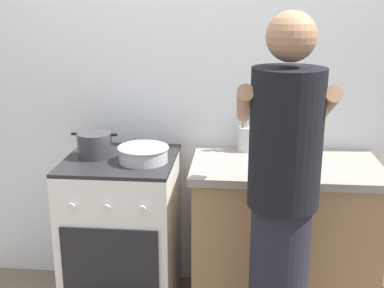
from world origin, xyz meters
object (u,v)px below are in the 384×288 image
utensil_crock (247,133)px  spice_bottle (305,156)px  stove_range (123,233)px  mixing_bowl (143,153)px  pot (95,145)px  person (282,212)px

utensil_crock → spice_bottle: (0.30, -0.22, -0.06)m
stove_range → mixing_bowl: 0.52m
pot → mixing_bowl: pot is taller
spice_bottle → person: 0.57m
utensil_crock → person: 0.79m
spice_bottle → mixing_bowl: bearing=-177.7°
utensil_crock → pot: bearing=-167.0°
pot → mixing_bowl: 0.29m
mixing_bowl → spice_bottle: 0.85m
utensil_crock → person: bearing=-79.2°
utensil_crock → stove_range: bearing=-163.4°
stove_range → person: person is taller
stove_range → mixing_bowl: mixing_bowl is taller
stove_range → spice_bottle: spice_bottle is taller
mixing_bowl → person: size_ratio=0.16×
utensil_crock → mixing_bowl: bearing=-155.6°
utensil_crock → person: (0.14, -0.76, -0.14)m
person → stove_range: bearing=146.4°
pot → mixing_bowl: bearing=-11.8°
spice_bottle → person: person is taller
mixing_bowl → utensil_crock: 0.61m
stove_range → spice_bottle: (0.99, -0.01, 0.50)m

